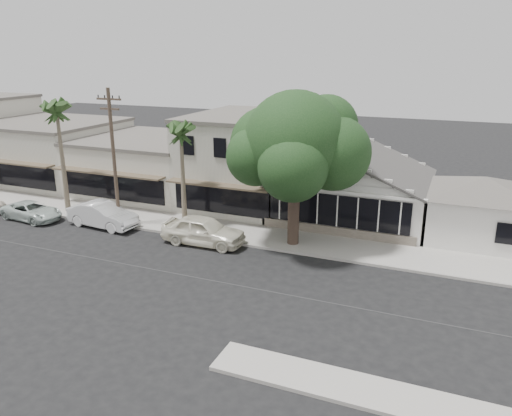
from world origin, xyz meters
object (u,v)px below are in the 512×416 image
at_px(car_0, 203,230).
at_px(shade_tree, 295,145).
at_px(car_1, 103,215).
at_px(car_2, 32,211).
at_px(utility_pole, 114,155).

height_order(car_0, shade_tree, shade_tree).
bearing_deg(shade_tree, car_1, -171.37).
relative_size(car_1, car_2, 1.11).
xyz_separation_m(utility_pole, car_2, (-6.27, -1.37, -4.17)).
relative_size(utility_pole, car_1, 1.81).
bearing_deg(car_1, utility_pole, -44.05).
xyz_separation_m(utility_pole, shade_tree, (11.84, 1.24, 1.25)).
bearing_deg(car_1, shade_tree, -76.76).
height_order(car_0, car_1, car_0).
relative_size(car_1, shade_tree, 0.54).
bearing_deg(utility_pole, shade_tree, 5.98).
xyz_separation_m(utility_pole, car_0, (6.85, -0.88, -3.92)).
distance_m(utility_pole, car_2, 7.65).
bearing_deg(car_0, shade_tree, -68.11).
height_order(car_1, shade_tree, shade_tree).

